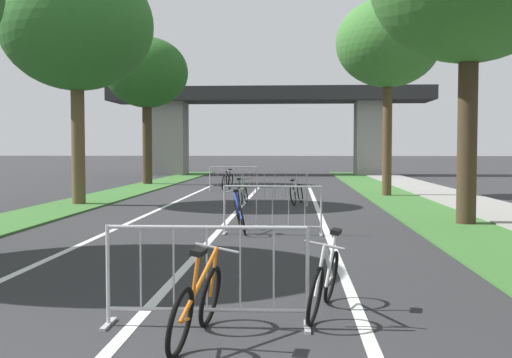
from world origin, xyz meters
The scene contains 20 objects.
grass_verge_left centered at (-5.38, 19.85, 0.03)m, with size 2.05×48.51×0.05m, color #386B2D.
grass_verge_right centered at (5.38, 19.85, 0.03)m, with size 2.05×48.51×0.05m, color #386B2D.
sidewalk_path_right centered at (7.53, 19.85, 0.04)m, with size 2.25×48.51×0.08m, color gray.
lane_stripe_center centered at (0.00, 14.03, 0.00)m, with size 0.14×28.07×0.01m, color silver.
lane_stripe_right_lane centered at (2.39, 14.03, 0.00)m, with size 0.14×28.07×0.01m, color silver.
lane_stripe_left_lane centered at (-2.39, 14.03, 0.00)m, with size 0.14×28.07×0.01m, color silver.
overpass_bridge centered at (0.00, 40.09, 4.31)m, with size 21.89×4.05×5.96m.
tree_left_oak_near centered at (-5.29, 17.01, 5.75)m, with size 4.90×4.90×7.86m.
tree_left_oak_mid centered at (-5.75, 28.33, 5.60)m, with size 4.15×4.15×7.42m.
tree_right_pine_far centered at (5.20, 21.18, 5.78)m, with size 3.94×3.94×7.49m.
crowd_barrier_nearest centered at (0.78, 3.67, 0.52)m, with size 2.12×0.46×1.05m.
crowd_barrier_second centered at (1.22, 10.49, 0.52)m, with size 2.13×0.52×1.05m.
crowd_barrier_third centered at (1.06, 17.31, 0.52)m, with size 2.14×0.55×1.05m.
crowd_barrier_fourth centered at (-0.95, 24.13, 0.52)m, with size 2.13×0.51×1.05m.
bicycle_white_0 centered at (2.01, 4.25, 0.36)m, with size 0.50×1.61×0.92m.
bicycle_silver_1 centered at (1.75, 17.74, 0.36)m, with size 0.53×1.65×0.91m.
bicycle_green_2 centered at (-0.03, 17.79, 0.35)m, with size 0.54×1.60×0.87m.
bicycle_blue_3 centered at (0.48, 10.88, 0.38)m, with size 0.63×1.74×0.96m.
bicycle_orange_4 centered at (0.75, 3.17, 0.36)m, with size 0.56×1.62×0.94m.
bicycle_black_5 centered at (-1.28, 24.72, 0.38)m, with size 0.54×1.64×0.93m.
Camera 1 is at (1.67, -2.56, 1.83)m, focal length 43.38 mm.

